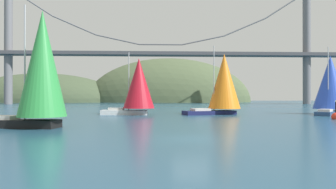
{
  "coord_description": "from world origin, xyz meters",
  "views": [
    {
      "loc": [
        -2.57,
        -22.25,
        2.93
      ],
      "look_at": [
        0.0,
        35.34,
        3.19
      ],
      "focal_mm": 34.92,
      "sensor_mm": 36.0,
      "label": 1
    }
  ],
  "objects_px": {
    "sailboat_crimson_sail": "(138,85)",
    "sailboat_blue_spinnaker": "(330,84)",
    "sailboat_green_sail": "(40,68)",
    "sailboat_orange_sail": "(223,83)",
    "channel_buoy": "(336,116)"
  },
  "relations": [
    {
      "from": "sailboat_blue_spinnaker",
      "to": "channel_buoy",
      "type": "distance_m",
      "value": 13.02
    },
    {
      "from": "sailboat_orange_sail",
      "to": "sailboat_green_sail",
      "type": "bearing_deg",
      "value": -135.07
    },
    {
      "from": "sailboat_green_sail",
      "to": "channel_buoy",
      "type": "relative_size",
      "value": 4.31
    },
    {
      "from": "sailboat_orange_sail",
      "to": "channel_buoy",
      "type": "distance_m",
      "value": 17.31
    },
    {
      "from": "sailboat_blue_spinnaker",
      "to": "sailboat_orange_sail",
      "type": "height_order",
      "value": "sailboat_orange_sail"
    },
    {
      "from": "sailboat_orange_sail",
      "to": "sailboat_crimson_sail",
      "type": "bearing_deg",
      "value": -176.07
    },
    {
      "from": "sailboat_blue_spinnaker",
      "to": "sailboat_green_sail",
      "type": "distance_m",
      "value": 43.71
    },
    {
      "from": "sailboat_orange_sail",
      "to": "channel_buoy",
      "type": "bearing_deg",
      "value": -45.51
    },
    {
      "from": "sailboat_blue_spinnaker",
      "to": "sailboat_orange_sail",
      "type": "relative_size",
      "value": 0.97
    },
    {
      "from": "sailboat_blue_spinnaker",
      "to": "sailboat_orange_sail",
      "type": "distance_m",
      "value": 17.07
    },
    {
      "from": "sailboat_crimson_sail",
      "to": "sailboat_blue_spinnaker",
      "type": "height_order",
      "value": "sailboat_blue_spinnaker"
    },
    {
      "from": "sailboat_green_sail",
      "to": "sailboat_orange_sail",
      "type": "relative_size",
      "value": 1.04
    },
    {
      "from": "sailboat_crimson_sail",
      "to": "channel_buoy",
      "type": "xyz_separation_m",
      "value": [
        25.28,
        -10.97,
        -4.3
      ]
    },
    {
      "from": "sailboat_crimson_sail",
      "to": "sailboat_green_sail",
      "type": "xyz_separation_m",
      "value": [
        -7.94,
        -20.55,
        0.85
      ]
    },
    {
      "from": "sailboat_green_sail",
      "to": "sailboat_orange_sail",
      "type": "xyz_separation_m",
      "value": [
        21.53,
        21.48,
        -0.51
      ]
    }
  ]
}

